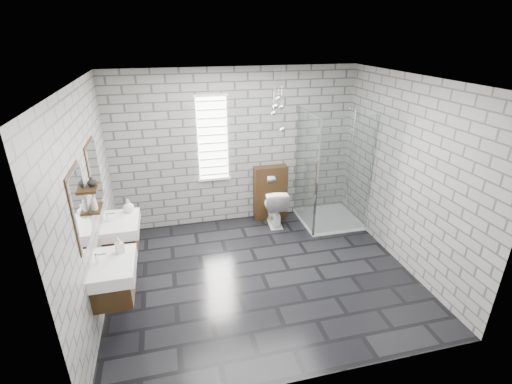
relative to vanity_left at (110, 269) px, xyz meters
name	(u,v)px	position (x,y,z in m)	size (l,w,h in m)	color
floor	(262,275)	(1.91, 0.49, -0.77)	(4.20, 3.60, 0.02)	black
ceiling	(264,79)	(1.91, 0.49, 1.95)	(4.20, 3.60, 0.02)	white
wall_back	(236,148)	(1.91, 2.30, 0.59)	(4.20, 0.02, 2.70)	gray
wall_front	(316,268)	(1.91, -1.32, 0.59)	(4.20, 0.02, 2.70)	gray
wall_left	(88,205)	(-0.20, 0.49, 0.59)	(0.02, 3.60, 2.70)	gray
wall_right	(406,174)	(4.02, 0.49, 0.59)	(0.02, 3.60, 2.70)	gray
vanity_left	(110,269)	(0.00, 0.00, 0.00)	(0.47, 0.70, 1.57)	#3A2512
vanity_right	(118,226)	(0.00, 1.02, 0.00)	(0.47, 0.70, 1.57)	#3A2512
shelf_lower	(96,209)	(-0.12, 0.44, 0.56)	(0.14, 0.30, 0.03)	#3A2512
shelf_upper	(92,188)	(-0.12, 0.44, 0.82)	(0.14, 0.30, 0.03)	#3A2512
window	(213,139)	(1.51, 2.28, 0.79)	(0.56, 0.05, 1.48)	white
cistern_panel	(270,192)	(2.51, 2.19, -0.26)	(0.60, 0.20, 1.00)	#3A2512
flush_plate	(272,179)	(2.51, 2.09, 0.04)	(0.18, 0.01, 0.12)	silver
shower_enclosure	(328,199)	(3.41, 1.68, -0.25)	(1.00, 1.00, 2.03)	white
pendant_cluster	(278,110)	(2.52, 1.86, 1.31)	(0.24, 0.27, 0.98)	silver
toilet	(274,206)	(2.51, 1.94, -0.41)	(0.38, 0.67, 0.69)	white
soap_bottle_a	(119,245)	(0.11, 0.18, 0.19)	(0.09, 0.09, 0.19)	#B2B2B2
soap_bottle_b	(128,206)	(0.14, 1.24, 0.19)	(0.15, 0.15, 0.19)	#B2B2B2
soap_bottle_c	(94,203)	(-0.11, 0.37, 0.67)	(0.07, 0.07, 0.18)	#B2B2B2
vase	(92,181)	(-0.11, 0.47, 0.89)	(0.11, 0.11, 0.11)	#B2B2B2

